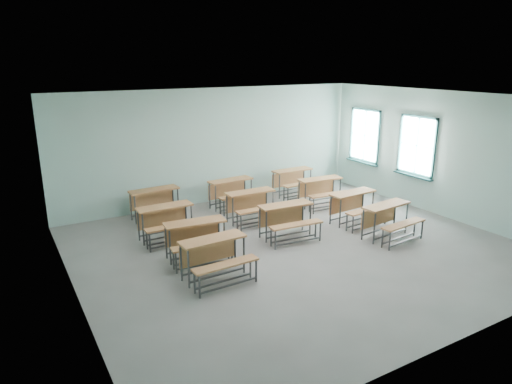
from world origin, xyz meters
TOP-DOWN VIEW (x-y plane):
  - room at (0.08, 0.03)m, footprint 9.04×8.04m
  - desk_unit_r0c0 at (-2.15, -0.47)m, footprint 1.27×0.88m
  - desk_unit_r0c2 at (2.13, -0.60)m, footprint 1.32×0.96m
  - desk_unit_r1c0 at (-2.09, 0.54)m, footprint 1.32×0.96m
  - desk_unit_r1c1 at (0.15, 0.57)m, footprint 1.31×0.93m
  - desk_unit_r1c2 at (2.15, 0.54)m, footprint 1.30×0.92m
  - desk_unit_r2c0 at (-2.26, 1.83)m, footprint 1.25×0.85m
  - desk_unit_r2c1 at (-0.02, 1.89)m, footprint 1.26×0.86m
  - desk_unit_r2c2 at (2.28, 2.03)m, footprint 1.31×0.93m
  - desk_unit_r3c0 at (-2.02, 3.29)m, footprint 1.28×0.89m
  - desk_unit_r3c1 at (0.10, 3.17)m, footprint 1.30×0.92m
  - desk_unit_r3c2 at (2.23, 3.29)m, footprint 1.26×0.86m

SIDE VIEW (x-z plane):
  - desk_unit_r0c0 at x=-2.15m, z-range 0.13..0.91m
  - desk_unit_r0c2 at x=2.13m, z-range 0.13..0.91m
  - desk_unit_r1c0 at x=-2.09m, z-range 0.13..0.91m
  - desk_unit_r1c1 at x=0.15m, z-range 0.13..0.91m
  - desk_unit_r1c2 at x=2.15m, z-range 0.13..0.91m
  - desk_unit_r2c0 at x=-2.26m, z-range 0.13..0.91m
  - desk_unit_r2c1 at x=-0.02m, z-range 0.13..0.91m
  - desk_unit_r2c2 at x=2.28m, z-range 0.13..0.91m
  - desk_unit_r3c0 at x=-2.02m, z-range 0.13..0.91m
  - desk_unit_r3c1 at x=0.10m, z-range 0.13..0.91m
  - desk_unit_r3c2 at x=2.23m, z-range 0.13..0.91m
  - room at x=0.08m, z-range -0.02..3.22m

